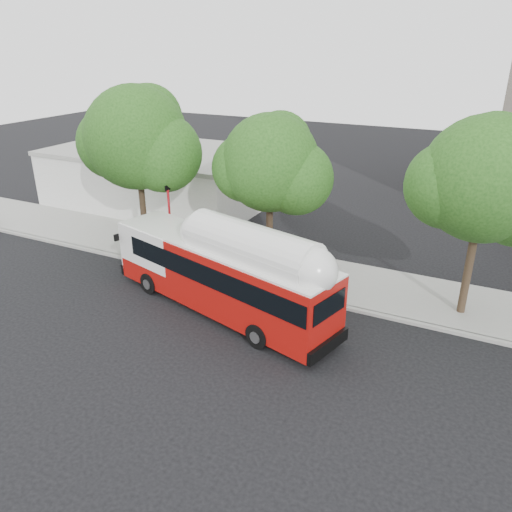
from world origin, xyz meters
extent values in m
plane|color=black|center=(0.00, 0.00, 0.00)|extent=(120.00, 120.00, 0.00)
cube|color=gray|center=(0.00, 6.50, 0.07)|extent=(60.00, 5.00, 0.15)
cube|color=gray|center=(0.00, 3.90, 0.07)|extent=(60.00, 0.30, 0.15)
cube|color=maroon|center=(-3.00, 3.90, 0.08)|extent=(10.00, 0.32, 0.16)
cylinder|color=#2D2116|center=(-9.00, 5.50, 3.04)|extent=(0.36, 0.36, 6.08)
sphere|color=#1C4614|center=(-9.00, 5.50, 6.84)|extent=(5.80, 5.80, 5.80)
sphere|color=#1C4614|center=(-7.41, 5.70, 6.08)|extent=(4.35, 4.35, 4.35)
cylinder|color=#2D2116|center=(-1.00, 6.00, 2.72)|extent=(0.36, 0.36, 5.44)
sphere|color=#1C4614|center=(-1.00, 6.00, 6.12)|extent=(5.00, 5.00, 5.00)
sphere|color=#1C4614|center=(0.38, 6.20, 5.44)|extent=(3.75, 3.75, 3.75)
cylinder|color=#2D2116|center=(9.00, 5.80, 2.88)|extent=(0.36, 0.36, 5.76)
sphere|color=#1C4614|center=(9.00, 5.80, 6.48)|extent=(5.40, 5.40, 5.40)
cube|color=silver|center=(-14.00, 14.00, 2.00)|extent=(16.00, 10.00, 4.00)
cube|color=gray|center=(-14.00, 14.00, 4.10)|extent=(16.20, 10.20, 0.30)
cube|color=#A20F0B|center=(-1.28, 1.19, 1.81)|extent=(12.29, 5.75, 2.91)
cube|color=black|center=(-0.80, 1.05, 2.41)|extent=(11.15, 5.49, 0.95)
cube|color=white|center=(-1.28, 1.19, 3.30)|extent=(12.27, 5.68, 0.10)
cube|color=white|center=(0.65, 0.65, 3.56)|extent=(6.72, 3.66, 0.55)
cube|color=black|center=(-7.61, 2.95, 0.50)|extent=(1.26, 1.95, 0.06)
imported|color=#223A9C|center=(-7.61, 2.95, 0.98)|extent=(1.04, 1.82, 0.90)
cylinder|color=red|center=(-6.38, 4.51, 2.21)|extent=(0.13, 0.13, 4.42)
cube|color=black|center=(-6.38, 4.51, 4.53)|extent=(0.06, 0.44, 0.28)
camera|label=1|loc=(9.43, -16.76, 11.81)|focal=35.00mm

